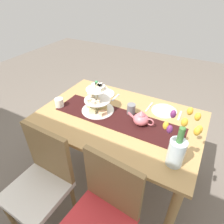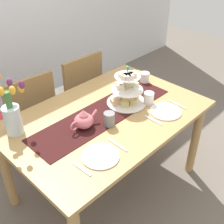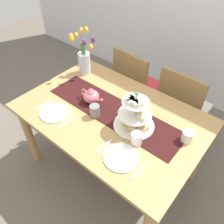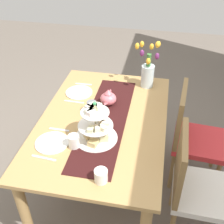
{
  "view_description": "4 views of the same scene",
  "coord_description": "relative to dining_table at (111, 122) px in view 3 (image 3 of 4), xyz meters",
  "views": [
    {
      "loc": [
        -0.61,
        1.25,
        1.79
      ],
      "look_at": [
        0.03,
        0.07,
        0.83
      ],
      "focal_mm": 31.29,
      "sensor_mm": 36.0,
      "label": 1
    },
    {
      "loc": [
        -1.18,
        -1.21,
        1.92
      ],
      "look_at": [
        -0.0,
        -0.06,
        0.79
      ],
      "focal_mm": 46.07,
      "sensor_mm": 36.0,
      "label": 2
    },
    {
      "loc": [
        0.84,
        -0.99,
        1.94
      ],
      "look_at": [
        0.04,
        -0.03,
        0.79
      ],
      "focal_mm": 36.45,
      "sensor_mm": 36.0,
      "label": 3
    },
    {
      "loc": [
        1.65,
        0.39,
        2.06
      ],
      "look_at": [
        -0.04,
        0.06,
        0.79
      ],
      "focal_mm": 45.33,
      "sensor_mm": 36.0,
      "label": 4
    }
  ],
  "objects": [
    {
      "name": "cream_jug",
      "position": [
        0.58,
        0.12,
        0.15
      ],
      "size": [
        0.08,
        0.08,
        0.08
      ],
      "primitive_type": "cylinder",
      "color": "white",
      "rests_on": "dining_table"
    },
    {
      "name": "dinner_plate_right",
      "position": [
        0.33,
        -0.28,
        0.11
      ],
      "size": [
        0.23,
        0.23,
        0.01
      ],
      "primitive_type": "cylinder",
      "color": "white",
      "rests_on": "dining_table"
    },
    {
      "name": "fork_left",
      "position": [
        -0.47,
        -0.28,
        0.11
      ],
      "size": [
        0.02,
        0.15,
        0.01
      ],
      "primitive_type": "cube",
      "rotation": [
        0.0,
        0.0,
        0.04
      ],
      "color": "silver",
      "rests_on": "dining_table"
    },
    {
      "name": "mug_white_text",
      "position": [
        0.33,
        -0.12,
        0.16
      ],
      "size": [
        0.08,
        0.08,
        0.09
      ],
      "primitive_type": "cylinder",
      "color": "white",
      "rests_on": "dining_table"
    },
    {
      "name": "tiered_cake_stand",
      "position": [
        0.22,
        0.0,
        0.21
      ],
      "size": [
        0.3,
        0.3,
        0.3
      ],
      "color": "beige",
      "rests_on": "table_runner"
    },
    {
      "name": "chair_right",
      "position": [
        0.3,
        0.7,
        -0.13
      ],
      "size": [
        0.43,
        0.43,
        0.91
      ],
      "color": "olive",
      "rests_on": "ground_plane"
    },
    {
      "name": "ground_plane",
      "position": [
        0.0,
        0.0,
        -0.63
      ],
      "size": [
        8.0,
        8.0,
        0.0
      ],
      "primitive_type": "plane",
      "color": "#6B6056"
    },
    {
      "name": "fork_right",
      "position": [
        0.18,
        -0.28,
        0.11
      ],
      "size": [
        0.02,
        0.15,
        0.01
      ],
      "primitive_type": "cube",
      "rotation": [
        0.0,
        0.0,
        -0.01
      ],
      "color": "silver",
      "rests_on": "dining_table"
    },
    {
      "name": "teapot",
      "position": [
        -0.21,
        0.0,
        0.17
      ],
      "size": [
        0.24,
        0.13,
        0.14
      ],
      "color": "#D66B75",
      "rests_on": "table_runner"
    },
    {
      "name": "mug_grey",
      "position": [
        -0.07,
        -0.1,
        0.16
      ],
      "size": [
        0.08,
        0.08,
        0.09
      ],
      "primitive_type": "cylinder",
      "color": "slate",
      "rests_on": "table_runner"
    },
    {
      "name": "dinner_plate_left",
      "position": [
        -0.33,
        -0.28,
        0.11
      ],
      "size": [
        0.23,
        0.23,
        0.01
      ],
      "primitive_type": "cylinder",
      "color": "white",
      "rests_on": "dining_table"
    },
    {
      "name": "dining_table",
      "position": [
        0.0,
        0.0,
        0.0
      ],
      "size": [
        1.44,
        0.95,
        0.74
      ],
      "color": "tan",
      "rests_on": "ground_plane"
    },
    {
      "name": "tulip_vase",
      "position": [
        -0.56,
        0.28,
        0.26
      ],
      "size": [
        0.22,
        0.21,
        0.42
      ],
      "color": "silver",
      "rests_on": "dining_table"
    },
    {
      "name": "knife_right",
      "position": [
        0.47,
        -0.28,
        0.11
      ],
      "size": [
        0.03,
        0.17,
        0.01
      ],
      "primitive_type": "cube",
      "rotation": [
        0.0,
        0.0,
        -0.08
      ],
      "color": "silver",
      "rests_on": "dining_table"
    },
    {
      "name": "chair_left",
      "position": [
        -0.25,
        0.7,
        -0.13
      ],
      "size": [
        0.45,
        0.45,
        0.91
      ],
      "color": "olive",
      "rests_on": "ground_plane"
    },
    {
      "name": "table_runner",
      "position": [
        0.0,
        0.02,
        0.11
      ],
      "size": [
        1.16,
        0.31,
        0.0
      ],
      "primitive_type": "cube",
      "color": "black",
      "rests_on": "dining_table"
    },
    {
      "name": "knife_left",
      "position": [
        -0.18,
        -0.28,
        0.11
      ],
      "size": [
        0.02,
        0.17,
        0.01
      ],
      "primitive_type": "cube",
      "rotation": [
        0.0,
        0.0,
        -0.03
      ],
      "color": "silver",
      "rests_on": "dining_table"
    }
  ]
}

